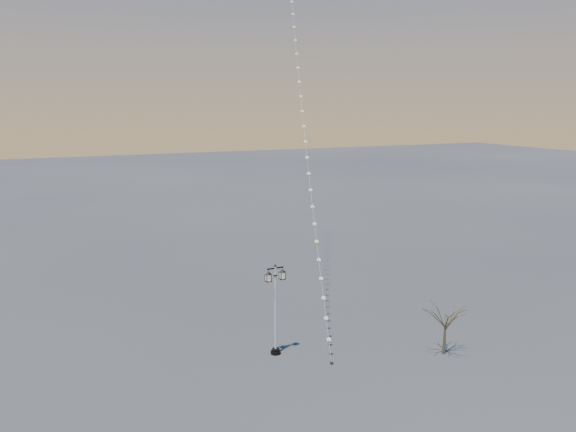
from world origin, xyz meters
TOP-DOWN VIEW (x-y plane):
  - ground at (0.00, 0.00)m, footprint 300.00×300.00m
  - street_lamp at (-2.45, 2.87)m, footprint 1.44×0.63m
  - bare_tree at (6.98, -1.44)m, footprint 2.06×2.06m
  - kite_train at (4.86, 14.01)m, footprint 10.34×28.27m

SIDE VIEW (x-z plane):
  - ground at x=0.00m, z-range 0.00..0.00m
  - bare_tree at x=6.98m, z-range 0.66..4.08m
  - street_lamp at x=-2.45m, z-range 0.30..6.00m
  - kite_train at x=4.86m, z-range -0.13..30.05m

